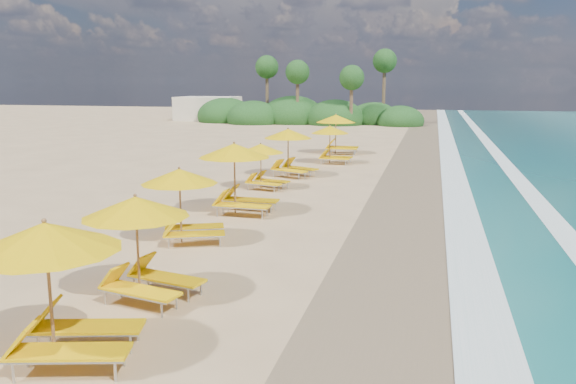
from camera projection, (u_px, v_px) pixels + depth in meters
name	position (u px, v px, depth m)	size (l,w,h in m)	color
ground	(288.00, 229.00, 18.52)	(160.00, 160.00, 0.00)	tan
wet_sand	(415.00, 236.00, 17.56)	(4.00, 160.00, 0.01)	#7C654A
surf_foam	(509.00, 242.00, 16.91)	(4.00, 160.00, 0.01)	white
station_2	(61.00, 282.00, 9.53)	(3.10, 3.00, 2.49)	olive
station_3	(144.00, 241.00, 12.33)	(2.83, 2.71, 2.33)	olive
station_4	(186.00, 200.00, 16.74)	(2.93, 2.90, 2.25)	olive
station_5	(240.00, 173.00, 20.41)	(2.80, 2.59, 2.58)	olive
station_6	(264.00, 163.00, 25.11)	(2.52, 2.43, 2.04)	olive
station_7	(291.00, 149.00, 28.38)	(3.15, 3.12, 2.42)	olive
station_8	(333.00, 142.00, 32.89)	(2.48, 2.32, 2.21)	olive
station_9	(339.00, 131.00, 37.22)	(2.87, 2.67, 2.60)	olive
treeline	(301.00, 114.00, 64.05)	(25.80, 8.80, 9.74)	#163D14
beach_building	(208.00, 108.00, 69.22)	(7.00, 5.00, 2.80)	beige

